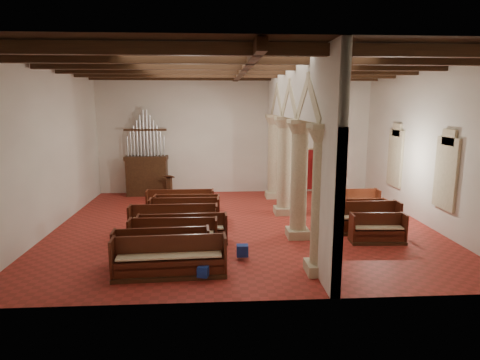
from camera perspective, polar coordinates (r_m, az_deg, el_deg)
The scene contains 32 objects.
floor at distance 15.43m, azimuth 0.44°, elevation -6.45°, with size 14.00×14.00×0.00m, color maroon.
ceiling at distance 14.81m, azimuth 0.47°, elevation 16.32°, with size 14.00×14.00×0.00m, color black.
wall_back at distance 20.79m, azimuth -0.68°, elevation 6.45°, with size 14.00×0.02×6.00m, color white.
wall_front at distance 8.90m, azimuth 3.08°, elevation 0.60°, with size 14.00×0.02×6.00m, color white.
wall_left at distance 15.96m, azimuth -25.57°, elevation 4.08°, with size 0.02×12.00×6.00m, color white.
wall_right at distance 16.81m, azimuth 25.08°, elevation 4.41°, with size 0.02×12.00×6.00m, color white.
ceiling_beams at distance 14.79m, azimuth 0.47°, elevation 15.63°, with size 13.80×11.80×0.30m, color #3E2613, non-canonical shape.
arcade at distance 15.00m, azimuth 7.38°, elevation 6.84°, with size 0.90×11.90×6.00m.
window_right_a at distance 15.61m, azimuth 27.37°, elevation 0.83°, with size 0.03×1.00×2.20m, color #327256.
window_right_b at distance 19.11m, azimuth 21.30°, elevation 2.92°, with size 0.03×1.00×2.20m, color #327256.
window_back at distance 21.67m, azimuth 12.70°, elevation 4.24°, with size 1.00×0.03×2.20m, color #327256.
pipe_organ at distance 20.75m, azimuth -13.11°, elevation 1.63°, with size 2.10×0.85×4.40m.
lectern at distance 19.97m, azimuth -9.99°, elevation -1.17°, with size 0.58×0.62×1.19m.
dossal_curtain at distance 21.38m, azimuth 8.76°, elevation 1.49°, with size 1.80×0.07×2.17m.
processional_banner at distance 20.39m, azimuth 12.50°, elevation -0.27°, with size 0.47×0.60×2.07m.
hymnal_box_a at distance 10.83m, azimuth -5.28°, elevation -12.86°, with size 0.28×0.22×0.28m, color #153596.
hymnal_box_b at distance 12.12m, azimuth 0.34°, elevation -9.99°, with size 0.34×0.28×0.34m, color #1A169B.
hymnal_box_c at distance 14.55m, azimuth -5.76°, elevation -6.55°, with size 0.30×0.24×0.30m, color navy.
tube_heater_a at distance 11.82m, azimuth -10.09°, elevation -11.31°, with size 0.09×0.09×0.92m, color silver.
tube_heater_b at distance 12.31m, azimuth -6.19°, elevation -10.27°, with size 0.11×0.11×1.09m, color silver.
nave_pew_0 at distance 11.13m, azimuth -9.94°, elevation -11.60°, with size 3.06×0.88×1.10m.
nave_pew_1 at distance 11.91m, azimuth -11.04°, elevation -10.18°, with size 2.76×0.86×1.06m.
nave_pew_2 at distance 13.08m, azimuth -9.45°, elevation -8.30°, with size 2.81×0.70×0.99m.
nave_pew_3 at distance 13.51m, azimuth -8.16°, elevation -7.64°, with size 2.98×0.77×0.99m.
nave_pew_4 at distance 14.59m, azimuth -9.40°, elevation -6.22°, with size 3.14×0.70×1.04m.
nave_pew_5 at distance 15.64m, azimuth -7.89°, elevation -5.04°, with size 2.67×0.69×1.01m.
nave_pew_6 at distance 16.22m, azimuth -7.52°, elevation -4.46°, with size 2.62×0.72×1.00m.
nave_pew_7 at distance 17.39m, azimuth -8.47°, elevation -3.51°, with size 2.88×0.70×0.96m.
aisle_pew_0 at distance 14.25m, azimuth 18.96°, elevation -7.12°, with size 1.84×0.74×0.98m.
aisle_pew_1 at distance 15.21m, azimuth 17.72°, elevation -5.75°, with size 2.28×0.81×1.12m.
aisle_pew_2 at distance 16.11m, azimuth 17.19°, elevation -4.95°, with size 1.77×0.71×0.99m.
aisle_pew_3 at distance 17.46m, azimuth 16.04°, elevation -3.59°, with size 1.93×0.73×1.07m.
Camera 1 is at (-1.00, -14.70, 4.57)m, focal length 30.00 mm.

